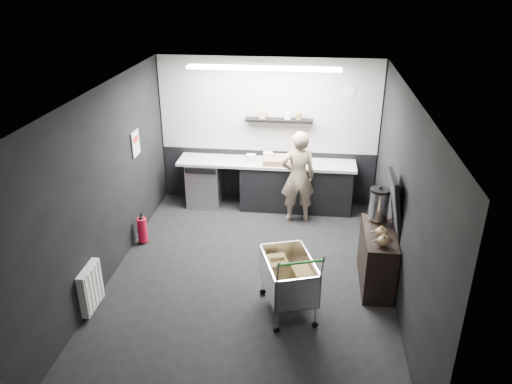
# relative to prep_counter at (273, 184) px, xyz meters

# --- Properties ---
(floor) EXTENTS (5.50, 5.50, 0.00)m
(floor) POSITION_rel_prep_counter_xyz_m (-0.14, -2.42, -0.46)
(floor) COLOR black
(floor) RESTS_ON ground
(ceiling) EXTENTS (5.50, 5.50, 0.00)m
(ceiling) POSITION_rel_prep_counter_xyz_m (-0.14, -2.42, 2.24)
(ceiling) COLOR white
(ceiling) RESTS_ON wall_back
(wall_back) EXTENTS (5.50, 0.00, 5.50)m
(wall_back) POSITION_rel_prep_counter_xyz_m (-0.14, 0.33, 0.89)
(wall_back) COLOR black
(wall_back) RESTS_ON floor
(wall_front) EXTENTS (5.50, 0.00, 5.50)m
(wall_front) POSITION_rel_prep_counter_xyz_m (-0.14, -5.17, 0.89)
(wall_front) COLOR black
(wall_front) RESTS_ON floor
(wall_left) EXTENTS (0.00, 5.50, 5.50)m
(wall_left) POSITION_rel_prep_counter_xyz_m (-2.14, -2.42, 0.89)
(wall_left) COLOR black
(wall_left) RESTS_ON floor
(wall_right) EXTENTS (0.00, 5.50, 5.50)m
(wall_right) POSITION_rel_prep_counter_xyz_m (1.86, -2.42, 0.89)
(wall_right) COLOR black
(wall_right) RESTS_ON floor
(kitchen_wall_panel) EXTENTS (3.95, 0.02, 1.70)m
(kitchen_wall_panel) POSITION_rel_prep_counter_xyz_m (-0.14, 0.31, 1.39)
(kitchen_wall_panel) COLOR #B9B8B4
(kitchen_wall_panel) RESTS_ON wall_back
(dado_panel) EXTENTS (3.95, 0.02, 1.00)m
(dado_panel) POSITION_rel_prep_counter_xyz_m (-0.14, 0.31, 0.04)
(dado_panel) COLOR black
(dado_panel) RESTS_ON wall_back
(floating_shelf) EXTENTS (1.20, 0.22, 0.04)m
(floating_shelf) POSITION_rel_prep_counter_xyz_m (0.06, 0.20, 1.16)
(floating_shelf) COLOR black
(floating_shelf) RESTS_ON wall_back
(wall_clock) EXTENTS (0.20, 0.03, 0.20)m
(wall_clock) POSITION_rel_prep_counter_xyz_m (1.26, 0.30, 1.69)
(wall_clock) COLOR white
(wall_clock) RESTS_ON wall_back
(poster) EXTENTS (0.02, 0.30, 0.40)m
(poster) POSITION_rel_prep_counter_xyz_m (-2.12, -1.12, 1.09)
(poster) COLOR white
(poster) RESTS_ON wall_left
(poster_red_band) EXTENTS (0.02, 0.22, 0.10)m
(poster_red_band) POSITION_rel_prep_counter_xyz_m (-2.11, -1.12, 1.16)
(poster_red_band) COLOR red
(poster_red_band) RESTS_ON poster
(radiator) EXTENTS (0.10, 0.50, 0.60)m
(radiator) POSITION_rel_prep_counter_xyz_m (-2.08, -3.32, -0.11)
(radiator) COLOR white
(radiator) RESTS_ON wall_left
(ceiling_strip) EXTENTS (2.40, 0.20, 0.04)m
(ceiling_strip) POSITION_rel_prep_counter_xyz_m (-0.14, -0.57, 2.21)
(ceiling_strip) COLOR white
(ceiling_strip) RESTS_ON ceiling
(prep_counter) EXTENTS (3.20, 0.61, 0.90)m
(prep_counter) POSITION_rel_prep_counter_xyz_m (0.00, 0.00, 0.00)
(prep_counter) COLOR black
(prep_counter) RESTS_ON floor
(person) EXTENTS (0.66, 0.50, 1.63)m
(person) POSITION_rel_prep_counter_xyz_m (0.45, -0.45, 0.36)
(person) COLOR beige
(person) RESTS_ON floor
(shopping_cart) EXTENTS (0.85, 1.13, 1.05)m
(shopping_cart) POSITION_rel_prep_counter_xyz_m (0.44, -3.02, 0.04)
(shopping_cart) COLOR silver
(shopping_cart) RESTS_ON floor
(sideboard) EXTENTS (0.47, 1.10, 1.65)m
(sideboard) POSITION_rel_prep_counter_xyz_m (1.65, -2.24, 0.07)
(sideboard) COLOR black
(sideboard) RESTS_ON floor
(fire_extinguisher) EXTENTS (0.15, 0.15, 0.51)m
(fire_extinguisher) POSITION_rel_prep_counter_xyz_m (-1.99, -1.56, -0.21)
(fire_extinguisher) COLOR red
(fire_extinguisher) RESTS_ON floor
(cardboard_box) EXTENTS (0.56, 0.44, 0.11)m
(cardboard_box) POSITION_rel_prep_counter_xyz_m (0.10, -0.05, 0.50)
(cardboard_box) COLOR #A97E5A
(cardboard_box) RESTS_ON prep_counter
(pink_tub) EXTENTS (0.18, 0.18, 0.18)m
(pink_tub) POSITION_rel_prep_counter_xyz_m (-0.11, 0.00, 0.53)
(pink_tub) COLOR white
(pink_tub) RESTS_ON prep_counter
(white_container) EXTENTS (0.16, 0.13, 0.14)m
(white_container) POSITION_rel_prep_counter_xyz_m (-0.41, -0.05, 0.51)
(white_container) COLOR white
(white_container) RESTS_ON prep_counter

